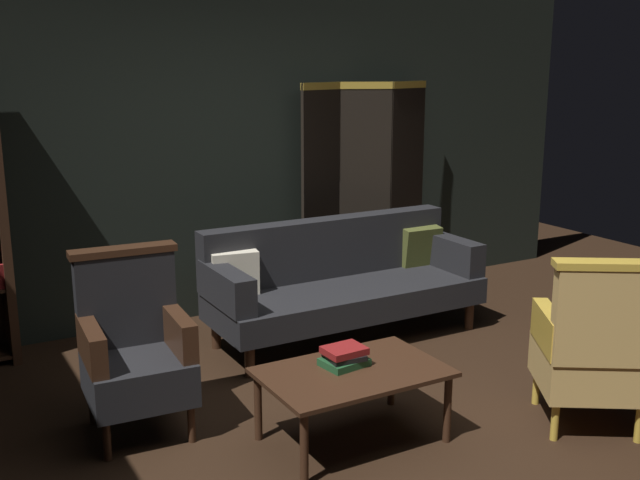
# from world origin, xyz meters

# --- Properties ---
(ground_plane) EXTENTS (10.00, 10.00, 0.00)m
(ground_plane) POSITION_xyz_m (0.00, 0.00, 0.00)
(ground_plane) COLOR black
(back_wall) EXTENTS (7.20, 0.10, 2.80)m
(back_wall) POSITION_xyz_m (0.00, 2.45, 1.40)
(back_wall) COLOR black
(back_wall) RESTS_ON ground_plane
(folding_screen) EXTENTS (1.31, 0.21, 1.90)m
(folding_screen) POSITION_xyz_m (1.25, 2.21, 0.99)
(folding_screen) COLOR black
(folding_screen) RESTS_ON ground_plane
(velvet_couch) EXTENTS (2.12, 0.78, 0.88)m
(velvet_couch) POSITION_xyz_m (0.55, 1.45, 0.45)
(velvet_couch) COLOR #382114
(velvet_couch) RESTS_ON ground_plane
(coffee_table) EXTENTS (1.00, 0.64, 0.42)m
(coffee_table) POSITION_xyz_m (-0.26, -0.03, 0.37)
(coffee_table) COLOR #382114
(coffee_table) RESTS_ON ground_plane
(armchair_gilt_accent) EXTENTS (0.80, 0.80, 1.04)m
(armchair_gilt_accent) POSITION_xyz_m (1.00, -0.57, 0.49)
(armchair_gilt_accent) COLOR gold
(armchair_gilt_accent) RESTS_ON ground_plane
(armchair_wing_left) EXTENTS (0.62, 0.61, 1.04)m
(armchair_wing_left) POSITION_xyz_m (-1.26, 0.71, 0.49)
(armchair_wing_left) COLOR #382114
(armchair_wing_left) RESTS_ON ground_plane
(book_green_cloth) EXTENTS (0.26, 0.22, 0.04)m
(book_green_cloth) POSITION_xyz_m (-0.27, 0.05, 0.44)
(book_green_cloth) COLOR #1E4C28
(book_green_cloth) RESTS_ON coffee_table
(book_black_cloth) EXTENTS (0.21, 0.19, 0.03)m
(book_black_cloth) POSITION_xyz_m (-0.27, 0.05, 0.48)
(book_black_cloth) COLOR black
(book_black_cloth) RESTS_ON book_green_cloth
(book_red_leather) EXTENTS (0.23, 0.18, 0.04)m
(book_red_leather) POSITION_xyz_m (-0.27, 0.05, 0.51)
(book_red_leather) COLOR maroon
(book_red_leather) RESTS_ON book_black_cloth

